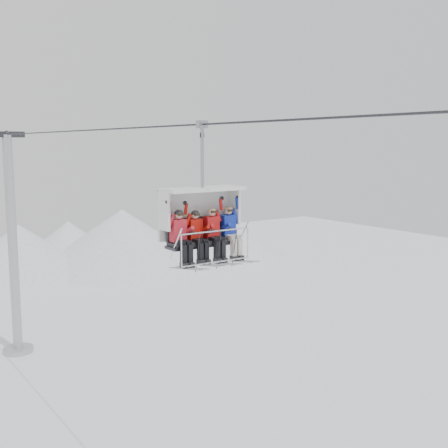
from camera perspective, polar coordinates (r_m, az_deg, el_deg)
lift_tower_right at (r=36.21m, az=-20.60°, el=-3.48°), size 2.00×1.80×13.48m
haul_cable at (r=15.24m, az=-0.00°, el=10.20°), size 0.06×50.00×0.06m
chairlift_carrier at (r=16.36m, az=-2.44°, el=0.91°), size 2.48×1.17×3.98m
skier_far_left at (r=15.72m, az=-4.45°, el=-1.13°), size 0.42×1.69×1.68m
skier_center_left at (r=16.00m, az=-2.78°, el=-1.04°), size 0.40×1.69×1.60m
skier_center_right at (r=16.31m, az=-1.09°, el=-0.77°), size 0.42×1.69×1.68m
skier_far_right at (r=16.65m, az=0.60°, el=-0.59°), size 0.42×1.69×1.68m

